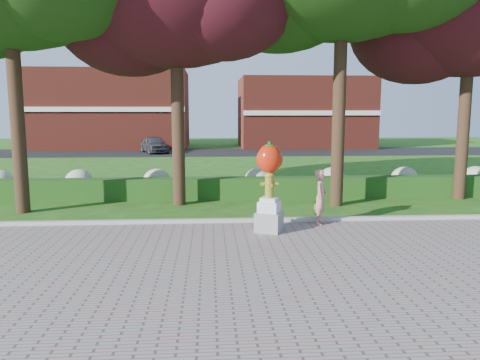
{
  "coord_description": "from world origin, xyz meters",
  "views": [
    {
      "loc": [
        -0.91,
        -10.36,
        3.22
      ],
      "look_at": [
        -0.18,
        1.0,
        1.58
      ],
      "focal_mm": 35.0,
      "sensor_mm": 36.0,
      "label": 1
    }
  ],
  "objects": [
    {
      "name": "lawn_hedge",
      "position": [
        0.0,
        7.0,
        0.4
      ],
      "size": [
        24.0,
        0.7,
        0.8
      ],
      "primitive_type": "cube",
      "color": "#1F4513",
      "rests_on": "ground"
    },
    {
      "name": "hydrant_sculpture",
      "position": [
        0.67,
        1.89,
        1.32
      ],
      "size": [
        0.86,
        0.86,
        2.42
      ],
      "rotation": [
        0.0,
        0.0,
        -0.4
      ],
      "color": "gray",
      "rests_on": "walkway"
    },
    {
      "name": "curb",
      "position": [
        0.0,
        3.0,
        0.07
      ],
      "size": [
        40.0,
        0.18,
        0.15
      ],
      "primitive_type": "cube",
      "color": "#ADADA5",
      "rests_on": "ground"
    },
    {
      "name": "building_right",
      "position": [
        8.0,
        34.0,
        3.2
      ],
      "size": [
        12.0,
        8.0,
        6.4
      ],
      "primitive_type": "cube",
      "color": "maroon",
      "rests_on": "ground"
    },
    {
      "name": "building_left",
      "position": [
        -10.0,
        34.0,
        3.5
      ],
      "size": [
        14.0,
        8.0,
        7.0
      ],
      "primitive_type": "cube",
      "color": "maroon",
      "rests_on": "ground"
    },
    {
      "name": "walkway",
      "position": [
        0.0,
        -4.0,
        0.02
      ],
      "size": [
        40.0,
        14.0,
        0.04
      ],
      "primitive_type": "cube",
      "color": "gray",
      "rests_on": "ground"
    },
    {
      "name": "woman",
      "position": [
        2.24,
        2.6,
        0.83
      ],
      "size": [
        0.57,
        0.68,
        1.59
      ],
      "primitive_type": "imported",
      "rotation": [
        0.0,
        0.0,
        1.19
      ],
      "color": "tan",
      "rests_on": "walkway"
    },
    {
      "name": "ground",
      "position": [
        0.0,
        0.0,
        0.0
      ],
      "size": [
        100.0,
        100.0,
        0.0
      ],
      "primitive_type": "plane",
      "color": "#205314",
      "rests_on": "ground"
    },
    {
      "name": "parked_car",
      "position": [
        -5.36,
        27.58,
        0.7
      ],
      "size": [
        2.94,
        4.32,
        1.36
      ],
      "primitive_type": "imported",
      "rotation": [
        0.0,
        0.0,
        0.37
      ],
      "color": "#414349",
      "rests_on": "street"
    },
    {
      "name": "hydrangea_row",
      "position": [
        0.57,
        8.0,
        0.55
      ],
      "size": [
        20.1,
        1.1,
        0.99
      ],
      "color": "#A9B187",
      "rests_on": "ground"
    },
    {
      "name": "street",
      "position": [
        0.0,
        28.0,
        0.01
      ],
      "size": [
        50.0,
        8.0,
        0.02
      ],
      "primitive_type": "cube",
      "color": "black",
      "rests_on": "ground"
    },
    {
      "name": "tree_far_right",
      "position": [
        8.4,
        6.58,
        6.97
      ],
      "size": [
        7.88,
        6.72,
        10.21
      ],
      "color": "black",
      "rests_on": "ground"
    }
  ]
}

